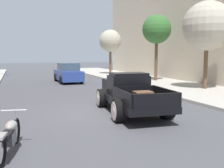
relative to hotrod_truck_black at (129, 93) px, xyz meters
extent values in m
plane|color=#47474C|center=(-1.03, 0.23, -0.75)|extent=(140.00, 140.00, 0.00)
cube|color=beige|center=(14.97, 11.10, 4.66)|extent=(12.00, 28.00, 10.83)
cube|color=black|center=(-0.02, -0.24, -0.21)|extent=(2.28, 5.06, 0.24)
cube|color=black|center=(0.01, 0.11, 0.31)|extent=(1.67, 1.26, 0.80)
cube|color=black|center=(0.01, 0.06, 0.77)|extent=(1.53, 1.08, 0.12)
cube|color=#3D4C5B|center=(0.08, 0.67, 0.47)|extent=(1.32, 0.18, 0.44)
cube|color=black|center=(0.15, 1.40, 0.17)|extent=(1.47, 1.63, 0.52)
cube|color=silver|center=(0.24, 2.19, 0.15)|extent=(0.69, 0.17, 0.47)
cube|color=black|center=(-0.18, -1.63, -0.07)|extent=(1.91, 2.27, 0.04)
cube|color=black|center=(-0.98, -1.55, 0.15)|extent=(0.31, 2.10, 0.44)
cube|color=black|center=(0.63, -1.72, 0.15)|extent=(0.31, 2.10, 0.44)
cube|color=black|center=(-0.28, -2.64, 0.15)|extent=(1.62, 0.25, 0.44)
cube|color=black|center=(-0.07, -0.63, 0.15)|extent=(1.62, 0.25, 0.44)
cylinder|color=black|center=(-0.77, 1.19, -0.35)|extent=(0.44, 0.83, 0.80)
cylinder|color=silver|center=(-0.95, 1.21, -0.35)|extent=(0.08, 0.65, 0.66)
cylinder|color=silver|center=(-0.96, 1.21, -0.35)|extent=(0.05, 0.24, 0.24)
cylinder|color=black|center=(1.01, 1.00, -0.35)|extent=(0.44, 0.83, 0.80)
cylinder|color=silver|center=(1.20, 0.98, -0.35)|extent=(0.08, 0.65, 0.66)
cylinder|color=silver|center=(1.21, 0.98, -0.35)|extent=(0.05, 0.24, 0.24)
cylinder|color=black|center=(-1.06, -1.49, -0.35)|extent=(0.44, 0.83, 0.80)
cylinder|color=silver|center=(-1.25, -1.47, -0.35)|extent=(0.08, 0.65, 0.66)
cylinder|color=silver|center=(-1.26, -1.46, -0.35)|extent=(0.05, 0.24, 0.24)
cylinder|color=black|center=(0.72, -1.68, -0.35)|extent=(0.44, 0.83, 0.80)
cylinder|color=silver|center=(0.91, -1.70, -0.35)|extent=(0.08, 0.65, 0.66)
cylinder|color=silver|center=(0.92, -1.70, -0.35)|extent=(0.05, 0.24, 0.24)
cube|color=brown|center=(-0.39, -1.96, 0.15)|extent=(0.64, 0.50, 0.40)
cube|color=#3D2D1E|center=(-0.39, -1.96, 0.15)|extent=(0.62, 0.12, 0.42)
cube|color=#2D2D33|center=(0.08, -1.36, 0.09)|extent=(0.44, 0.33, 0.28)
torus|color=black|center=(-4.36, -2.47, -0.42)|extent=(0.21, 0.67, 0.67)
torus|color=black|center=(-4.66, -3.89, -0.42)|extent=(0.21, 0.67, 0.67)
cube|color=#4C4C51|center=(-4.52, -3.23, -0.37)|extent=(0.33, 0.48, 0.28)
ellipsoid|color=gray|center=(-4.47, -2.98, -0.14)|extent=(0.36, 0.56, 0.24)
cube|color=black|center=(-4.58, -3.47, -0.22)|extent=(0.33, 0.59, 0.10)
cylinder|color=silver|center=(-4.38, -2.53, -0.12)|extent=(0.10, 0.26, 0.58)
cylinder|color=silver|center=(-4.40, -2.65, 0.16)|extent=(0.61, 0.16, 0.04)
cube|color=gray|center=(-4.66, -3.89, -0.10)|extent=(0.26, 0.43, 0.06)
cube|color=#284293|center=(-0.15, 12.03, -0.14)|extent=(1.79, 4.33, 0.80)
cube|color=#384C5B|center=(-0.14, 11.88, 0.58)|extent=(1.55, 2.02, 0.64)
cylinder|color=black|center=(-0.99, 13.31, -0.42)|extent=(0.23, 0.66, 0.66)
cylinder|color=black|center=(0.66, 13.34, -0.42)|extent=(0.23, 0.66, 0.66)
cylinder|color=black|center=(-0.95, 10.73, -0.42)|extent=(0.23, 0.66, 0.66)
cylinder|color=black|center=(0.70, 10.76, -0.42)|extent=(0.23, 0.66, 0.66)
cylinder|color=brown|center=(7.10, 3.71, 0.80)|extent=(0.26, 0.26, 2.81)
sphere|color=#ADA893|center=(7.10, 3.71, 3.37)|extent=(3.11, 3.11, 3.11)
cylinder|color=brown|center=(6.92, 9.55, 1.10)|extent=(0.26, 0.26, 3.40)
sphere|color=#33662D|center=(6.92, 9.55, 3.71)|extent=(2.41, 2.41, 2.41)
cylinder|color=brown|center=(5.94, 18.05, 0.81)|extent=(0.26, 0.26, 2.82)
sphere|color=#ADA893|center=(5.94, 18.05, 3.16)|extent=(2.51, 2.51, 2.51)
camera|label=1|loc=(-4.33, -9.39, 1.54)|focal=40.80mm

